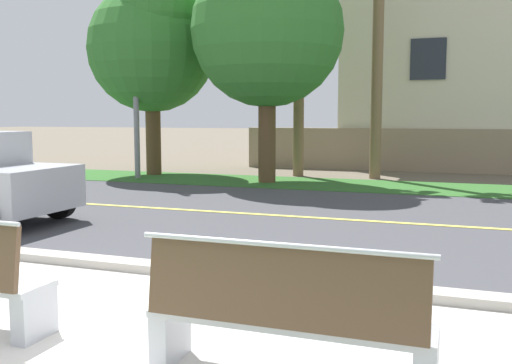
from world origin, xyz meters
The scene contains 12 objects.
ground_plane centered at (0.00, 8.00, 0.00)m, with size 140.00×140.00×0.00m, color #665B4C.
sidewalk_pavement centered at (0.00, 0.40, 0.01)m, with size 44.00×3.60×0.01m, color beige.
curb_edge centered at (0.00, 2.35, 0.06)m, with size 44.00×0.30×0.11m, color #ADA89E.
street_asphalt centered at (0.00, 6.50, 0.00)m, with size 52.00×8.00×0.01m, color #424247.
road_centre_line centered at (0.00, 6.50, 0.01)m, with size 48.00×0.14×0.01m, color #E0CC4C.
far_verge_grass centered at (0.00, 11.62, 0.01)m, with size 48.00×2.80×0.02m, color #2D6026.
bench_right centered at (1.52, 0.15, 0.46)m, with size 1.95×0.48×1.01m.
streetlamp centered at (-6.37, 11.42, 4.15)m, with size 0.24×2.10×7.28m.
shade_tree_far_left centered at (-6.34, 12.26, 4.12)m, with size 3.84×3.84×6.34m.
shade_tree_left centered at (-2.36, 11.44, 4.36)m, with size 4.07×4.07×6.72m.
garden_wall centered at (1.82, 16.11, 0.70)m, with size 13.00×0.36×1.40m, color gray.
house_across_street centered at (3.71, 19.31, 3.62)m, with size 11.33×6.91×7.16m.
Camera 1 is at (2.61, -3.44, 1.80)m, focal length 40.86 mm.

